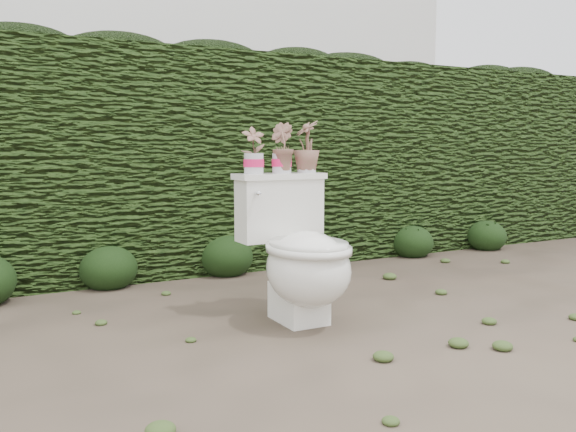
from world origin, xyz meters
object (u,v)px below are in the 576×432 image
potted_plant_center (282,149)px  potted_plant_left (254,151)px  toilet (301,256)px  potted_plant_right (307,148)px

potted_plant_center → potted_plant_left: bearing=82.0°
toilet → potted_plant_left: 0.61m
potted_plant_left → potted_plant_center: size_ratio=0.91×
toilet → potted_plant_center: bearing=86.8°
toilet → potted_plant_right: 0.63m
potted_plant_left → potted_plant_right: potted_plant_right is taller
potted_plant_left → potted_plant_center: bearing=4.5°
potted_plant_left → potted_plant_center: 0.17m
toilet → potted_plant_right: size_ratio=2.83×
toilet → potted_plant_center: (0.01, 0.24, 0.55)m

